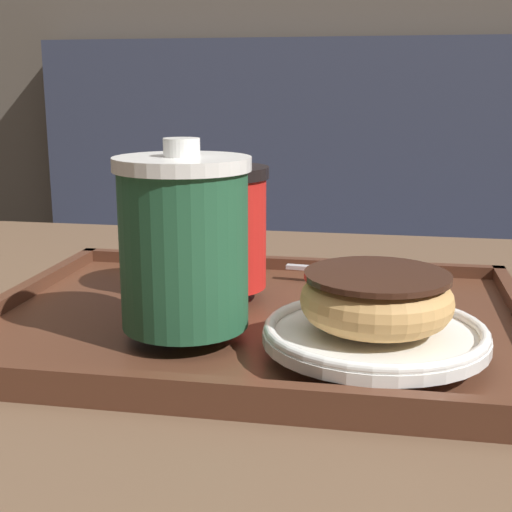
% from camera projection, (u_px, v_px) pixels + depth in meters
% --- Properties ---
extents(booth_bench, '(1.53, 0.44, 1.00)m').
position_uv_depth(booth_bench, '(379.00, 374.00, 1.49)').
color(booth_bench, '#33384C').
rests_on(booth_bench, ground_plane).
extents(cafe_table, '(0.97, 0.87, 0.70)m').
position_uv_depth(cafe_table, '(260.00, 512.00, 0.62)').
color(cafe_table, brown).
rests_on(cafe_table, ground_plane).
extents(serving_tray, '(0.45, 0.34, 0.02)m').
position_uv_depth(serving_tray, '(256.00, 321.00, 0.60)').
color(serving_tray, '#512D1E').
rests_on(serving_tray, cafe_table).
extents(coffee_cup_front, '(0.10, 0.10, 0.14)m').
position_uv_depth(coffee_cup_front, '(184.00, 242.00, 0.52)').
color(coffee_cup_front, '#235638').
rests_on(coffee_cup_front, serving_tray).
extents(coffee_cup_rear, '(0.09, 0.09, 0.12)m').
position_uv_depth(coffee_cup_rear, '(220.00, 226.00, 0.63)').
color(coffee_cup_rear, red).
rests_on(coffee_cup_rear, serving_tray).
extents(plate_with_chocolate_donut, '(0.16, 0.16, 0.01)m').
position_uv_depth(plate_with_chocolate_donut, '(375.00, 333.00, 0.50)').
color(plate_with_chocolate_donut, white).
rests_on(plate_with_chocolate_donut, serving_tray).
extents(donut_chocolate_glazed, '(0.11, 0.11, 0.04)m').
position_uv_depth(donut_chocolate_glazed, '(376.00, 298.00, 0.49)').
color(donut_chocolate_glazed, tan).
rests_on(donut_chocolate_glazed, plate_with_chocolate_donut).
extents(spoon, '(0.13, 0.03, 0.01)m').
position_uv_depth(spoon, '(386.00, 271.00, 0.68)').
color(spoon, silver).
rests_on(spoon, serving_tray).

